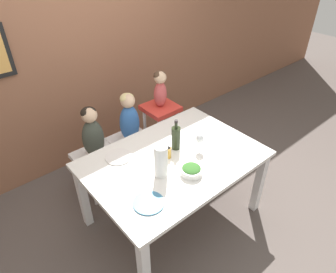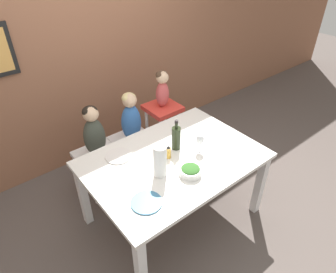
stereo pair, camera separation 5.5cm
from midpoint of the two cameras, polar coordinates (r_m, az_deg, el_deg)
ground_plane at (r=3.07m, az=0.44°, el=-14.68°), size 14.00×14.00×0.00m
wall_back at (r=3.34m, az=-16.34°, el=16.54°), size 10.00×0.09×2.70m
dining_table at (r=2.61m, az=0.50°, el=-5.62°), size 1.48×1.04×0.73m
chair_far_left at (r=3.13m, az=-13.81°, el=-4.51°), size 0.42×0.41×0.47m
chair_far_center at (r=3.29m, az=-7.45°, el=-1.56°), size 0.42×0.41×0.47m
chair_right_highchair at (r=3.38m, az=-1.87°, el=3.52°), size 0.35×0.35×0.72m
person_child_left at (r=2.93m, az=-14.75°, el=0.73°), size 0.22×0.18×0.54m
person_child_center at (r=3.09m, az=-7.94°, el=3.60°), size 0.22×0.18×0.54m
person_baby_right at (r=3.20m, az=-2.01°, el=9.39°), size 0.15×0.14×0.41m
wine_bottle at (r=2.59m, az=0.91°, el=-0.18°), size 0.08×0.08×0.29m
paper_towel_roll at (r=2.30m, az=-2.02°, el=-4.71°), size 0.11×0.11×0.28m
wine_glass_near at (r=2.58m, az=5.48°, el=-0.53°), size 0.07×0.07×0.17m
salad_bowl_large at (r=2.38m, az=3.80°, el=-6.42°), size 0.18×0.18×0.08m
dinner_plate_front_left at (r=2.18m, az=-4.45°, el=-12.50°), size 0.23×0.23×0.01m
dinner_plate_back_left at (r=2.59m, az=-10.02°, el=-3.83°), size 0.23×0.23×0.01m
condiment_bottle_hot_sauce at (r=2.52m, az=-0.53°, el=-2.99°), size 0.05×0.05×0.12m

